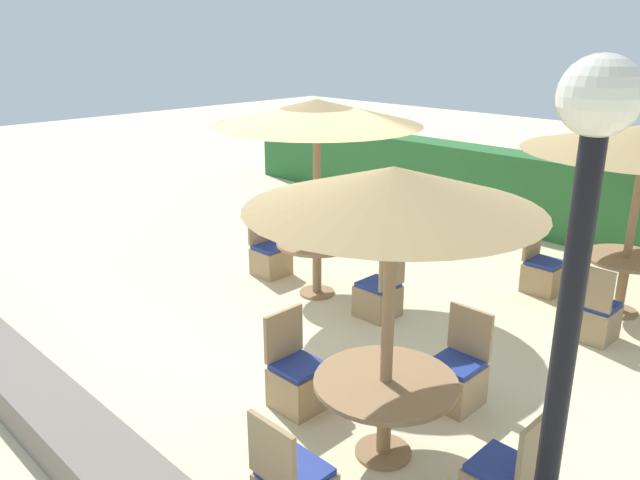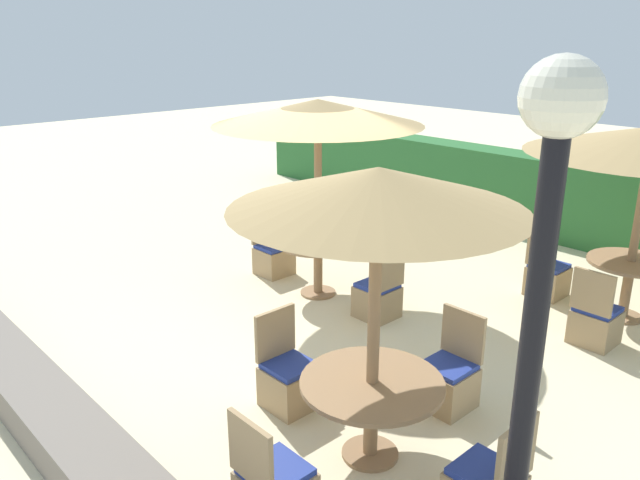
{
  "view_description": "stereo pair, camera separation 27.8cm",
  "coord_description": "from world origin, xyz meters",
  "px_view_note": "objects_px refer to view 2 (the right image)",
  "views": [
    {
      "loc": [
        5.27,
        -4.68,
        3.4
      ],
      "look_at": [
        0.0,
        0.6,
        0.9
      ],
      "focal_mm": 35.0,
      "sensor_mm": 36.0,
      "label": 1
    },
    {
      "loc": [
        5.46,
        -4.48,
        3.4
      ],
      "look_at": [
        0.0,
        0.6,
        0.9
      ],
      "focal_mm": 35.0,
      "sensor_mm": 36.0,
      "label": 2
    }
  ],
  "objects_px": {
    "patio_chair_front_right_north": "(448,381)",
    "patio_chair_center_east": "(378,298)",
    "parasol_front_right": "(378,191)",
    "patio_chair_back_right_south": "(595,322)",
    "lamp_post": "(541,272)",
    "patio_chair_back_right_west": "(546,276)",
    "round_table_center": "(318,253)",
    "patio_chair_front_right_west": "(289,380)",
    "patio_chair_center_west": "(273,257)",
    "round_table_front_right": "(372,395)",
    "parasol_center": "(318,113)",
    "round_table_back_right": "(629,274)"
  },
  "relations": [
    {
      "from": "round_table_back_right",
      "to": "patio_chair_center_west",
      "type": "bearing_deg",
      "value": -151.27
    },
    {
      "from": "patio_chair_center_west",
      "to": "patio_chair_center_east",
      "type": "relative_size",
      "value": 1.0
    },
    {
      "from": "lamp_post",
      "to": "patio_chair_back_right_west",
      "type": "xyz_separation_m",
      "value": [
        -2.38,
        4.99,
        -2.09
      ]
    },
    {
      "from": "patio_chair_front_right_north",
      "to": "round_table_front_right",
      "type": "bearing_deg",
      "value": 90.34
    },
    {
      "from": "patio_chair_front_right_west",
      "to": "round_table_front_right",
      "type": "bearing_deg",
      "value": 90.77
    },
    {
      "from": "round_table_back_right",
      "to": "patio_chair_back_right_west",
      "type": "distance_m",
      "value": 1.07
    },
    {
      "from": "lamp_post",
      "to": "round_table_center",
      "type": "xyz_separation_m",
      "value": [
        -4.5,
        2.75,
        -1.76
      ]
    },
    {
      "from": "patio_chair_back_right_west",
      "to": "patio_chair_front_right_west",
      "type": "bearing_deg",
      "value": -4.69
    },
    {
      "from": "round_table_back_right",
      "to": "round_table_center",
      "type": "xyz_separation_m",
      "value": [
        -3.14,
        -2.29,
        0.01
      ]
    },
    {
      "from": "patio_chair_back_right_west",
      "to": "round_table_front_right",
      "type": "relative_size",
      "value": 0.79
    },
    {
      "from": "patio_chair_back_right_south",
      "to": "patio_chair_front_right_north",
      "type": "xyz_separation_m",
      "value": [
        -0.39,
        -2.26,
        0.0
      ]
    },
    {
      "from": "patio_chair_back_right_west",
      "to": "patio_chair_center_east",
      "type": "relative_size",
      "value": 1.0
    },
    {
      "from": "patio_chair_front_right_west",
      "to": "patio_chair_front_right_north",
      "type": "height_order",
      "value": "same"
    },
    {
      "from": "parasol_center",
      "to": "patio_chair_center_east",
      "type": "relative_size",
      "value": 2.86
    },
    {
      "from": "patio_chair_back_right_west",
      "to": "parasol_front_right",
      "type": "relative_size",
      "value": 0.38
    },
    {
      "from": "round_table_back_right",
      "to": "patio_chair_front_right_west",
      "type": "xyz_separation_m",
      "value": [
        -1.37,
        -4.3,
        -0.32
      ]
    },
    {
      "from": "patio_chair_center_east",
      "to": "round_table_front_right",
      "type": "distance_m",
      "value": 2.72
    },
    {
      "from": "round_table_center",
      "to": "patio_chair_center_west",
      "type": "distance_m",
      "value": 1.05
    },
    {
      "from": "patio_chair_back_right_south",
      "to": "round_table_front_right",
      "type": "height_order",
      "value": "patio_chair_back_right_south"
    },
    {
      "from": "patio_chair_front_right_west",
      "to": "patio_chair_front_right_north",
      "type": "bearing_deg",
      "value": 136.79
    },
    {
      "from": "patio_chair_back_right_west",
      "to": "parasol_front_right",
      "type": "distance_m",
      "value": 4.75
    },
    {
      "from": "patio_chair_back_right_south",
      "to": "parasol_center",
      "type": "bearing_deg",
      "value": -157.24
    },
    {
      "from": "patio_chair_center_east",
      "to": "round_table_front_right",
      "type": "relative_size",
      "value": 0.79
    },
    {
      "from": "parasol_center",
      "to": "patio_chair_center_east",
      "type": "bearing_deg",
      "value": 2.52
    },
    {
      "from": "parasol_front_right",
      "to": "patio_chair_front_right_north",
      "type": "distance_m",
      "value": 2.31
    },
    {
      "from": "parasol_front_right",
      "to": "patio_chair_back_right_south",
      "type": "bearing_deg",
      "value": 83.47
    },
    {
      "from": "round_table_back_right",
      "to": "round_table_front_right",
      "type": "height_order",
      "value": "round_table_back_right"
    },
    {
      "from": "round_table_front_right",
      "to": "patio_chair_center_east",
      "type": "bearing_deg",
      "value": 130.75
    },
    {
      "from": "round_table_back_right",
      "to": "patio_chair_back_right_west",
      "type": "bearing_deg",
      "value": -177.1
    },
    {
      "from": "parasol_center",
      "to": "round_table_front_right",
      "type": "distance_m",
      "value": 3.92
    },
    {
      "from": "parasol_center",
      "to": "round_table_front_right",
      "type": "bearing_deg",
      "value": -35.42
    },
    {
      "from": "patio_chair_front_right_north",
      "to": "patio_chair_back_right_south",
      "type": "bearing_deg",
      "value": -99.78
    },
    {
      "from": "round_table_center",
      "to": "parasol_front_right",
      "type": "height_order",
      "value": "parasol_front_right"
    },
    {
      "from": "patio_chair_center_east",
      "to": "round_table_front_right",
      "type": "bearing_deg",
      "value": -139.25
    },
    {
      "from": "parasol_center",
      "to": "round_table_front_right",
      "type": "relative_size",
      "value": 2.25
    },
    {
      "from": "patio_chair_center_east",
      "to": "parasol_front_right",
      "type": "height_order",
      "value": "parasol_front_right"
    },
    {
      "from": "lamp_post",
      "to": "round_table_back_right",
      "type": "distance_m",
      "value": 5.52
    },
    {
      "from": "parasol_center",
      "to": "lamp_post",
      "type": "bearing_deg",
      "value": -31.48
    },
    {
      "from": "lamp_post",
      "to": "parasol_front_right",
      "type": "relative_size",
      "value": 1.34
    },
    {
      "from": "patio_chair_front_right_north",
      "to": "patio_chair_center_east",
      "type": "bearing_deg",
      "value": -28.71
    },
    {
      "from": "patio_chair_center_east",
      "to": "round_table_front_right",
      "type": "xyz_separation_m",
      "value": [
        1.76,
        -2.05,
        0.32
      ]
    },
    {
      "from": "round_table_front_right",
      "to": "round_table_back_right",
      "type": "bearing_deg",
      "value": 85.59
    },
    {
      "from": "round_table_back_right",
      "to": "round_table_front_right",
      "type": "xyz_separation_m",
      "value": [
        -0.33,
        -4.29,
        -0.0
      ]
    },
    {
      "from": "patio_chair_back_right_west",
      "to": "parasol_center",
      "type": "relative_size",
      "value": 0.35
    },
    {
      "from": "patio_chair_center_west",
      "to": "patio_chair_front_right_west",
      "type": "relative_size",
      "value": 1.0
    },
    {
      "from": "lamp_post",
      "to": "patio_chair_front_right_north",
      "type": "distance_m",
      "value": 3.26
    },
    {
      "from": "lamp_post",
      "to": "patio_chair_back_right_south",
      "type": "relative_size",
      "value": 3.57
    },
    {
      "from": "parasol_center",
      "to": "parasol_front_right",
      "type": "distance_m",
      "value": 3.45
    },
    {
      "from": "patio_chair_front_right_west",
      "to": "patio_chair_center_west",
      "type": "bearing_deg",
      "value": -126.31
    },
    {
      "from": "round_table_back_right",
      "to": "patio_chair_center_west",
      "type": "xyz_separation_m",
      "value": [
        -4.14,
        -2.27,
        -0.32
      ]
    }
  ]
}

